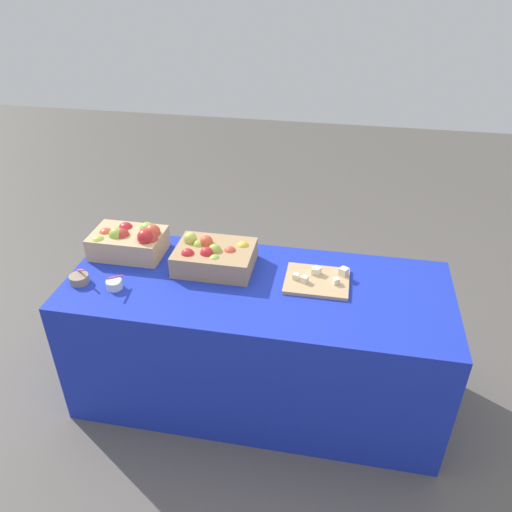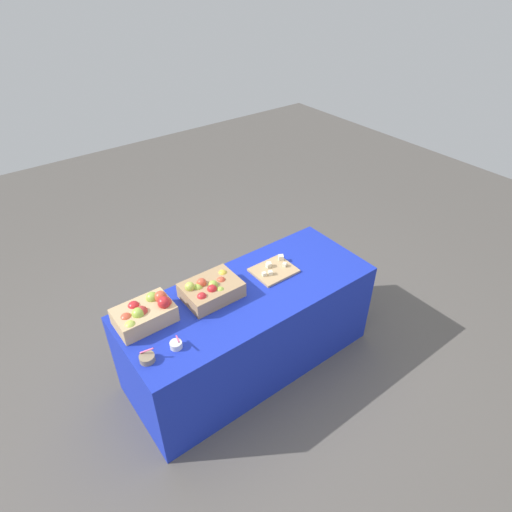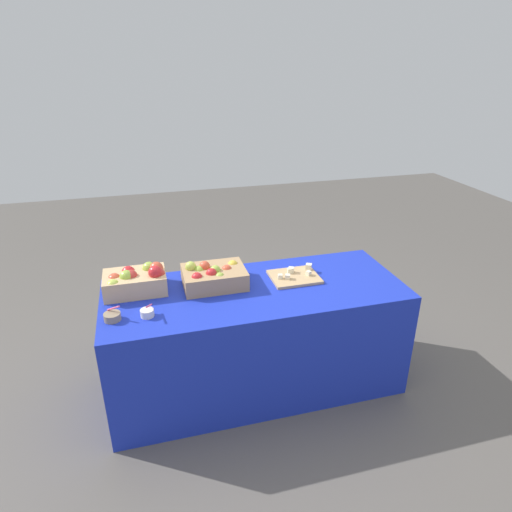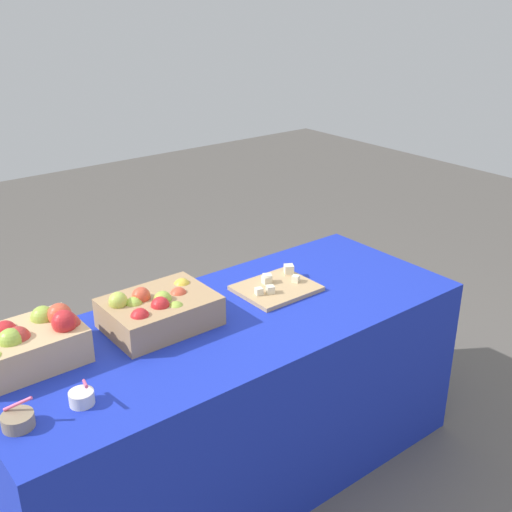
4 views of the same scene
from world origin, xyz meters
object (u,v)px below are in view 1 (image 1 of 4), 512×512
(apple_crate_left, at_px, (129,241))
(cutting_board_front, at_px, (318,280))
(apple_crate_middle, at_px, (214,256))
(sample_bowl_mid, at_px, (79,279))
(sample_bowl_near, at_px, (114,284))

(apple_crate_left, relative_size, cutting_board_front, 1.20)
(apple_crate_middle, relative_size, sample_bowl_mid, 4.08)
(apple_crate_middle, bearing_deg, sample_bowl_near, -147.70)
(apple_crate_left, distance_m, sample_bowl_near, 0.32)
(apple_crate_middle, bearing_deg, sample_bowl_mid, -157.21)
(apple_crate_left, xyz_separation_m, sample_bowl_mid, (-0.14, -0.30, -0.06))
(cutting_board_front, distance_m, sample_bowl_near, 0.99)
(sample_bowl_near, bearing_deg, apple_crate_middle, 32.30)
(apple_crate_middle, height_order, sample_bowl_near, apple_crate_middle)
(apple_crate_middle, xyz_separation_m, sample_bowl_mid, (-0.62, -0.26, -0.04))
(sample_bowl_near, distance_m, sample_bowl_mid, 0.19)
(sample_bowl_mid, bearing_deg, cutting_board_front, 10.92)
(cutting_board_front, height_order, sample_bowl_near, sample_bowl_near)
(sample_bowl_mid, bearing_deg, sample_bowl_near, -3.43)
(apple_crate_left, height_order, sample_bowl_near, apple_crate_left)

